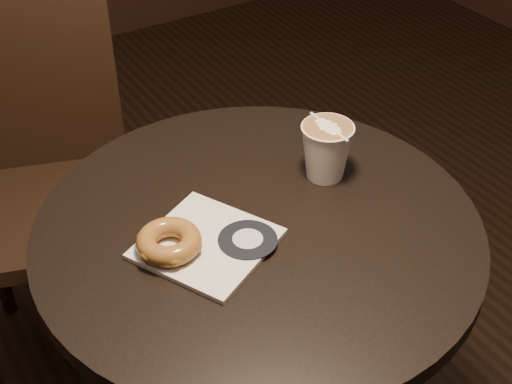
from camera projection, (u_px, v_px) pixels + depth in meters
cafe_table at (258, 311)px, 1.23m from camera, size 0.70×0.70×0.75m
chair at (35, 148)px, 1.59m from camera, size 0.51×0.51×1.02m
pastry_bag at (207, 244)px, 1.06m from camera, size 0.24×0.24×0.01m
doughnut at (169, 241)px, 1.04m from camera, size 0.10×0.10×0.03m
latte_cup at (326, 151)px, 1.17m from camera, size 0.09×0.09×0.10m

